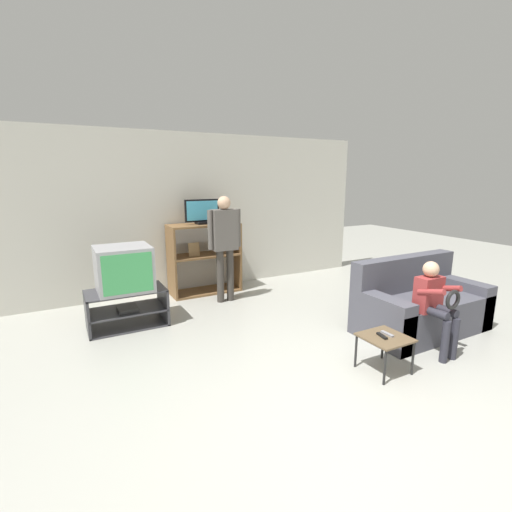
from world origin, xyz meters
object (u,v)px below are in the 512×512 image
media_shelf (205,258)px  remote_control_black (382,336)px  remote_control_white (387,334)px  tv_stand (127,308)px  television_main (124,269)px  snack_table (385,341)px  television_flat (202,212)px  person_seated_child (435,300)px  person_standing_adult (225,239)px  couch (419,306)px

media_shelf → remote_control_black: (0.61, -3.26, -0.21)m
remote_control_white → media_shelf: bearing=101.7°
tv_stand → television_main: bearing=84.5°
tv_stand → media_shelf: bearing=32.2°
tv_stand → snack_table: (2.05, -2.39, 0.08)m
tv_stand → remote_control_white: bearing=-48.6°
media_shelf → remote_control_black: media_shelf is taller
snack_table → remote_control_white: bearing=22.7°
media_shelf → remote_control_white: media_shelf is taller
snack_table → media_shelf: bearing=101.1°
television_flat → remote_control_white: 3.46m
media_shelf → person_seated_child: (1.41, -3.23, 0.02)m
television_main → person_seated_child: bearing=-40.1°
tv_stand → person_standing_adult: size_ratio=0.60×
television_flat → snack_table: size_ratio=1.33×
television_main → remote_control_white: 3.20m
snack_table → remote_control_black: bearing=162.4°
television_flat → remote_control_white: television_flat is taller
couch → remote_control_black: bearing=-156.7°
television_main → television_flat: bearing=32.1°
couch → remote_control_white: bearing=-155.6°
tv_stand → television_flat: size_ratio=1.70×
television_flat → tv_stand: bearing=-147.6°
television_main → media_shelf: 1.66m
couch → person_standing_adult: 2.83m
person_seated_child → television_flat: bearing=113.8°
remote_control_black → person_seated_child: person_seated_child is taller
remote_control_white → person_standing_adult: size_ratio=0.09×
media_shelf → snack_table: bearing=-78.9°
media_shelf → snack_table: media_shelf is taller
television_main → media_shelf: bearing=31.8°
remote_control_white → person_seated_child: person_seated_child is taller
television_main → snack_table: (2.04, -2.40, -0.45)m
person_seated_child → remote_control_black: bearing=-177.7°
media_shelf → person_standing_adult: size_ratio=0.71×
media_shelf → remote_control_black: size_ratio=7.99×
snack_table → person_seated_child: 0.82m
television_main → remote_control_white: size_ratio=4.59×
tv_stand → snack_table: tv_stand is taller
remote_control_black → person_standing_adult: 2.80m
remote_control_white → remote_control_black: bearing=-173.8°
media_shelf → person_standing_adult: bearing=-78.7°
snack_table → person_seated_child: (0.76, 0.04, 0.29)m
media_shelf → couch: media_shelf is taller
person_seated_child → media_shelf: bearing=113.6°
television_flat → snack_table: television_flat is taller
media_shelf → remote_control_white: 3.33m
tv_stand → remote_control_white: (2.09, -2.37, 0.14)m
person_seated_child → television_main: bearing=139.9°
television_main → remote_control_black: 3.15m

